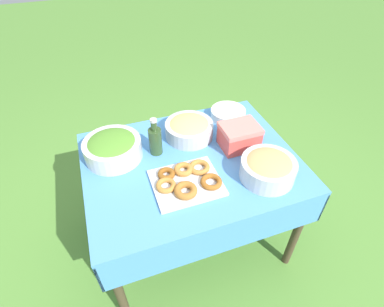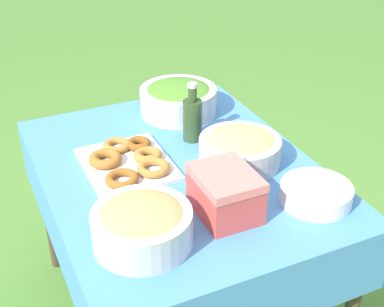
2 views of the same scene
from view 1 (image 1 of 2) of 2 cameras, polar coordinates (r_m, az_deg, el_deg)
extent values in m
plane|color=#568C38|center=(2.31, -0.17, -15.20)|extent=(14.00, 14.00, 0.00)
cube|color=#4C8CD1|center=(1.74, -0.22, -1.59)|extent=(1.21, 0.95, 0.02)
cube|color=#4C8CD1|center=(1.56, 5.77, -16.11)|extent=(1.21, 0.01, 0.22)
cube|color=#4C8CD1|center=(2.16, -4.35, 4.07)|extent=(1.21, 0.01, 0.22)
cube|color=#4C8CD1|center=(1.78, -18.98, -8.81)|extent=(0.01, 0.95, 0.22)
cube|color=#4C8CD1|center=(2.05, 15.88, -0.15)|extent=(0.01, 0.95, 0.22)
cylinder|color=#473828|center=(1.76, -13.82, -23.92)|extent=(0.05, 0.05, 0.73)
cylinder|color=#473828|center=(2.00, 19.46, -13.55)|extent=(0.05, 0.05, 0.73)
cylinder|color=#473828|center=(2.25, -17.14, -4.96)|extent=(0.05, 0.05, 0.73)
cylinder|color=#473828|center=(2.45, 8.71, 1.14)|extent=(0.05, 0.05, 0.73)
cylinder|color=silver|center=(1.77, -14.82, 0.79)|extent=(0.33, 0.33, 0.11)
ellipsoid|color=#51892D|center=(1.75, -15.05, 1.83)|extent=(0.29, 0.29, 0.07)
cylinder|color=#B2B7BC|center=(1.87, -0.53, 4.52)|extent=(0.30, 0.30, 0.10)
ellipsoid|color=tan|center=(1.85, -0.54, 5.38)|extent=(0.26, 0.26, 0.07)
cube|color=silver|center=(1.59, -1.06, -5.58)|extent=(0.36, 0.30, 0.02)
torus|color=#A36628|center=(1.52, -1.22, -7.04)|extent=(0.16, 0.16, 0.04)
torus|color=#B27533|center=(1.63, -1.66, -3.04)|extent=(0.13, 0.13, 0.03)
torus|color=#93561E|center=(1.57, 3.68, -5.39)|extent=(0.16, 0.16, 0.03)
torus|color=#B27533|center=(1.56, -4.99, -6.07)|extent=(0.12, 0.12, 0.03)
torus|color=#B27533|center=(1.64, 1.39, -2.62)|extent=(0.12, 0.12, 0.03)
torus|color=brown|center=(1.61, -4.91, -3.90)|extent=(0.13, 0.13, 0.03)
cylinder|color=white|center=(2.08, 6.83, 7.00)|extent=(0.24, 0.24, 0.01)
cylinder|color=white|center=(2.07, 6.86, 7.28)|extent=(0.24, 0.24, 0.01)
cylinder|color=white|center=(2.07, 6.88, 7.55)|extent=(0.24, 0.24, 0.01)
cylinder|color=white|center=(2.06, 6.91, 7.83)|extent=(0.24, 0.24, 0.01)
cylinder|color=white|center=(2.05, 6.94, 8.11)|extent=(0.24, 0.24, 0.01)
cylinder|color=#2D4723|center=(1.74, -6.97, 2.30)|extent=(0.08, 0.08, 0.16)
cylinder|color=#2D4723|center=(1.67, -7.28, 5.25)|extent=(0.03, 0.03, 0.06)
cylinder|color=#B7B7B7|center=(1.65, -7.39, 6.27)|extent=(0.04, 0.04, 0.01)
cylinder|color=silver|center=(1.65, 14.22, -2.95)|extent=(0.30, 0.30, 0.11)
ellipsoid|color=tan|center=(1.62, 14.46, -1.91)|extent=(0.26, 0.26, 0.07)
cube|color=#E04C42|center=(1.81, 8.95, 2.89)|extent=(0.22, 0.17, 0.12)
cube|color=#FF7A70|center=(1.76, 9.20, 4.79)|extent=(0.22, 0.18, 0.03)
camera|label=2|loc=(2.02, 59.17, 19.24)|focal=50.00mm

